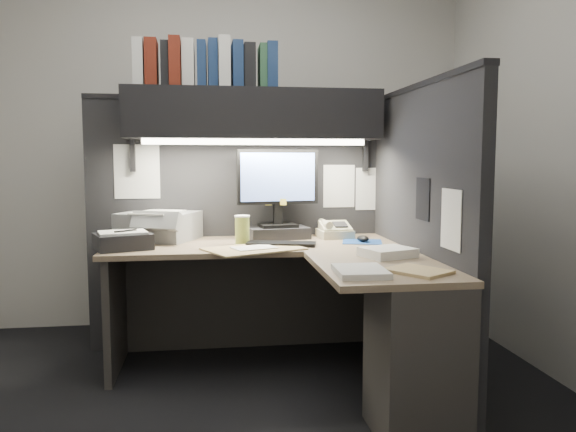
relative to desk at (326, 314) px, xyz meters
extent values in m
plane|color=black|center=(-0.43, 0.00, -0.44)|extent=(3.50, 3.50, 0.00)
cube|color=beige|center=(-0.43, 1.50, 0.91)|extent=(3.50, 0.04, 2.70)
cube|color=beige|center=(-0.43, -1.50, 0.91)|extent=(3.50, 0.04, 2.70)
cube|color=beige|center=(1.32, 0.00, 0.91)|extent=(0.04, 3.00, 2.70)
cube|color=black|center=(-0.40, 0.93, 0.36)|extent=(1.90, 0.06, 1.60)
cube|color=black|center=(0.55, 0.18, 0.36)|extent=(0.06, 1.50, 1.60)
cube|color=#887256|center=(-0.33, 0.56, 0.27)|extent=(1.70, 0.68, 0.03)
cube|color=#887256|center=(0.22, -0.20, 0.27)|extent=(0.60, 0.85, 0.03)
cube|color=#322E2C|center=(-0.33, 0.86, -0.09)|extent=(1.61, 0.02, 0.70)
cube|color=#322E2C|center=(-1.13, 0.56, -0.09)|extent=(0.04, 0.61, 0.70)
cube|color=#322E2C|center=(0.32, -0.43, -0.09)|extent=(0.38, 0.40, 0.70)
cube|color=black|center=(-0.30, 0.75, 1.06)|extent=(1.55, 0.34, 0.30)
cylinder|color=white|center=(-0.30, 0.61, 0.89)|extent=(1.32, 0.04, 0.04)
cube|color=black|center=(-0.15, 0.75, 0.32)|extent=(0.40, 0.28, 0.07)
cube|color=black|center=(-0.15, 0.75, 0.44)|extent=(0.06, 0.05, 0.12)
cube|color=black|center=(-0.15, 0.74, 0.67)|extent=(0.52, 0.11, 0.34)
cube|color=#6B8DEB|center=(-0.15, 0.73, 0.67)|extent=(0.47, 0.07, 0.30)
cube|color=black|center=(-0.17, 0.45, 0.30)|extent=(0.42, 0.22, 0.02)
cube|color=navy|center=(0.33, 0.52, 0.29)|extent=(0.28, 0.26, 0.00)
ellipsoid|color=black|center=(0.33, 0.51, 0.31)|extent=(0.08, 0.11, 0.04)
cube|color=#B9B38E|center=(0.21, 0.73, 0.33)|extent=(0.22, 0.22, 0.08)
cylinder|color=#C4C850|center=(-0.39, 0.55, 0.37)|extent=(0.09, 0.09, 0.16)
cube|color=gray|center=(-0.89, 0.80, 0.37)|extent=(0.54, 0.51, 0.17)
cube|color=black|center=(-1.06, 0.45, 0.33)|extent=(0.36, 0.33, 0.09)
cube|color=tan|center=(-0.34, 0.32, 0.29)|extent=(0.60, 0.51, 0.01)
cube|color=white|center=(0.32, 0.00, 0.31)|extent=(0.30, 0.27, 0.05)
cube|color=white|center=(0.07, -0.41, 0.30)|extent=(0.22, 0.27, 0.03)
cube|color=tan|center=(0.32, -0.41, 0.29)|extent=(0.31, 0.32, 0.01)
cube|color=white|center=(-0.98, 0.74, 1.34)|extent=(0.06, 0.22, 0.27)
cube|color=maroon|center=(-0.90, 0.74, 1.34)|extent=(0.07, 0.22, 0.27)
cube|color=black|center=(-0.82, 0.75, 1.34)|extent=(0.05, 0.22, 0.26)
cube|color=maroon|center=(-0.77, 0.73, 1.35)|extent=(0.07, 0.22, 0.29)
cube|color=white|center=(-0.69, 0.76, 1.35)|extent=(0.07, 0.22, 0.28)
cube|color=navy|center=(-0.61, 0.76, 1.34)|extent=(0.06, 0.22, 0.27)
cube|color=navy|center=(-0.55, 0.76, 1.35)|extent=(0.06, 0.22, 0.28)
cube|color=white|center=(-0.48, 0.74, 1.36)|extent=(0.07, 0.22, 0.30)
cube|color=navy|center=(-0.40, 0.75, 1.35)|extent=(0.07, 0.22, 0.28)
cube|color=black|center=(-0.33, 0.76, 1.34)|extent=(0.07, 0.22, 0.27)
cube|color=#2B5639|center=(-0.25, 0.75, 1.34)|extent=(0.04, 0.22, 0.26)
cube|color=navy|center=(-0.19, 0.74, 1.34)|extent=(0.07, 0.22, 0.27)
cube|color=white|center=(0.27, 0.90, 0.61)|extent=(0.21, 0.00, 0.28)
cube|color=white|center=(0.49, 0.90, 0.59)|extent=(0.21, 0.00, 0.28)
cube|color=white|center=(-1.03, 0.90, 0.71)|extent=(0.28, 0.00, 0.34)
cube|color=black|center=(0.52, 0.05, 0.58)|extent=(0.00, 0.18, 0.22)
cube|color=white|center=(0.52, -0.30, 0.51)|extent=(0.00, 0.21, 0.28)
camera|label=1|loc=(-0.58, -2.73, 0.78)|focal=35.00mm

